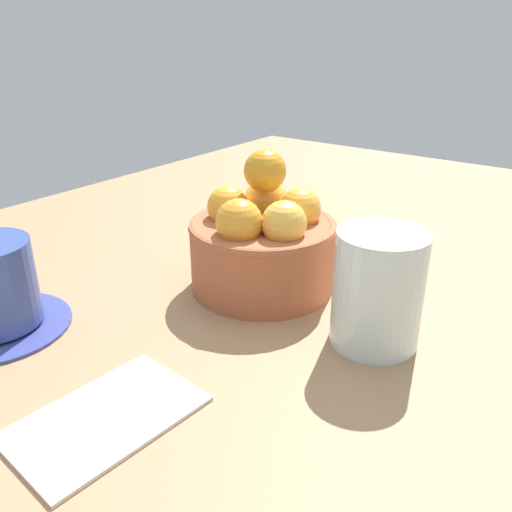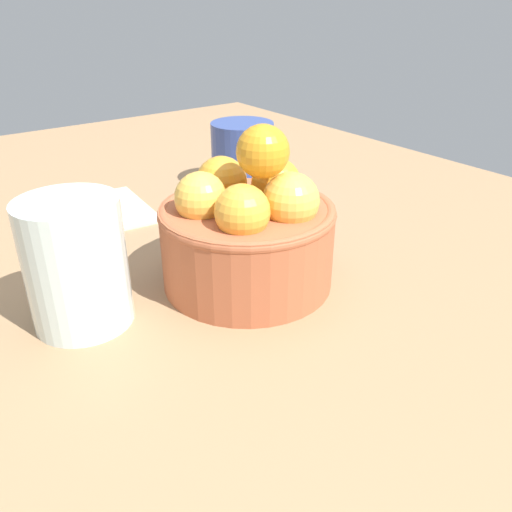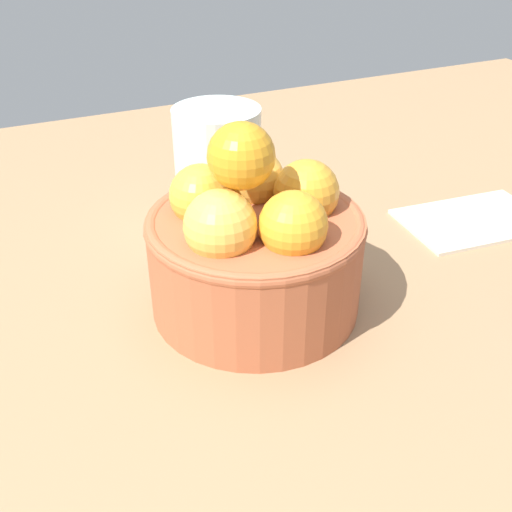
{
  "view_description": "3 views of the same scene",
  "coord_description": "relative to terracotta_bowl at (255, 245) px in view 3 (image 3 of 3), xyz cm",
  "views": [
    {
      "loc": [
        38.9,
        27.93,
        24.47
      ],
      "look_at": [
        -0.07,
        -0.88,
        3.1
      ],
      "focal_mm": 36.8,
      "sensor_mm": 36.0,
      "label": 1
    },
    {
      "loc": [
        -32.02,
        22.9,
        22.72
      ],
      "look_at": [
        -1.46,
        0.18,
        3.13
      ],
      "focal_mm": 36.7,
      "sensor_mm": 36.0,
      "label": 2
    },
    {
      "loc": [
        -14.67,
        -32.08,
        25.92
      ],
      "look_at": [
        -0.53,
        -1.23,
        4.85
      ],
      "focal_mm": 43.34,
      "sensor_mm": 36.0,
      "label": 3
    }
  ],
  "objects": [
    {
      "name": "terracotta_bowl",
      "position": [
        0.0,
        0.0,
        0.0
      ],
      "size": [
        14.52,
        14.52,
        13.74
      ],
      "color": "#AD5938",
      "rests_on": "ground_plane"
    },
    {
      "name": "folded_napkin",
      "position": [
        22.43,
        3.16,
        -4.62
      ],
      "size": [
        13.04,
        9.03,
        0.6
      ],
      "primitive_type": "cube",
      "rotation": [
        0.0,
        0.0,
        -0.09
      ],
      "color": "beige",
      "rests_on": "ground_plane"
    },
    {
      "name": "ground_plane",
      "position": [
        0.05,
        0.04,
        -6.61
      ],
      "size": [
        132.05,
        89.82,
        3.39
      ],
      "primitive_type": "cube",
      "color": "#997551"
    },
    {
      "name": "water_glass",
      "position": [
        2.69,
        13.47,
        -0.03
      ],
      "size": [
        7.35,
        7.35,
        9.77
      ],
      "primitive_type": "cylinder",
      "color": "silver",
      "rests_on": "ground_plane"
    }
  ]
}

